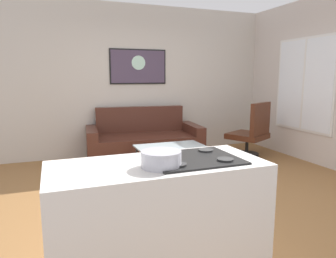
# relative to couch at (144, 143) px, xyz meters

# --- Properties ---
(ground) EXTENTS (6.40, 6.40, 0.04)m
(ground) POSITION_rel_couch_xyz_m (0.06, -1.87, -0.32)
(ground) COLOR olive
(back_wall) EXTENTS (6.40, 0.05, 2.80)m
(back_wall) POSITION_rel_couch_xyz_m (0.06, 0.55, 1.10)
(back_wall) COLOR beige
(back_wall) RESTS_ON ground
(right_wall) EXTENTS (0.05, 6.40, 2.80)m
(right_wall) POSITION_rel_couch_xyz_m (2.68, -1.57, 1.10)
(right_wall) COLOR beige
(right_wall) RESTS_ON ground
(couch) EXTENTS (2.07, 1.11, 0.92)m
(couch) POSITION_rel_couch_xyz_m (0.00, 0.00, 0.00)
(couch) COLOR #47231A
(couch) RESTS_ON ground
(coffee_table) EXTENTS (1.01, 0.64, 0.46)m
(coffee_table) POSITION_rel_couch_xyz_m (0.11, -1.09, 0.13)
(coffee_table) COLOR silver
(coffee_table) RESTS_ON ground
(armchair) EXTENTS (0.86, 0.85, 1.01)m
(armchair) POSITION_rel_couch_xyz_m (1.95, -0.49, 0.17)
(armchair) COLOR black
(armchair) RESTS_ON ground
(kitchen_counter) EXTENTS (1.42, 0.63, 0.94)m
(kitchen_counter) POSITION_rel_couch_xyz_m (-0.88, -3.39, 0.16)
(kitchen_counter) COLOR white
(kitchen_counter) RESTS_ON ground
(mixing_bowl) EXTENTS (0.25, 0.25, 0.10)m
(mixing_bowl) POSITION_rel_couch_xyz_m (-0.89, -3.49, 0.67)
(mixing_bowl) COLOR silver
(mixing_bowl) RESTS_ON kitchen_counter
(wall_painting) EXTENTS (1.09, 0.03, 0.65)m
(wall_painting) POSITION_rel_couch_xyz_m (0.06, 0.51, 1.37)
(wall_painting) COLOR black
(window) EXTENTS (0.03, 1.33, 1.63)m
(window) POSITION_rel_couch_xyz_m (2.64, -0.97, 1.04)
(window) COLOR silver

